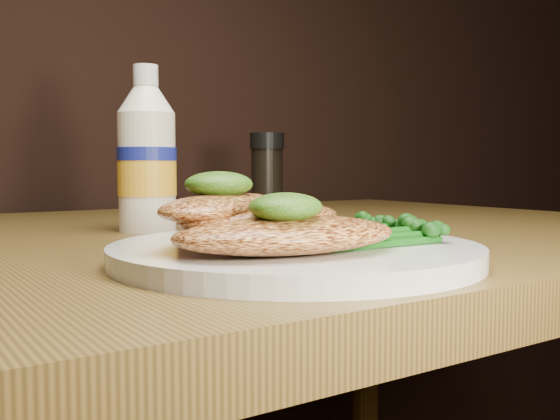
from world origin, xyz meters
TOP-DOWN VIEW (x-y plane):
  - plate at (-0.05, 0.80)m, footprint 0.28×0.28m
  - chicken_front at (-0.09, 0.76)m, footprint 0.17×0.11m
  - chicken_mid at (-0.08, 0.80)m, footprint 0.16×0.11m
  - chicken_back at (-0.10, 0.82)m, footprint 0.16×0.14m
  - pesto_front at (-0.10, 0.75)m, footprint 0.06×0.06m
  - pesto_back at (-0.11, 0.82)m, footprint 0.05×0.05m
  - broccolini_bundle at (-0.01, 0.78)m, footprint 0.16×0.14m
  - mayo_bottle at (-0.06, 1.08)m, footprint 0.08×0.08m
  - pepper_grinder at (0.16, 1.17)m, footprint 0.06×0.06m

SIDE VIEW (x-z plane):
  - plate at x=-0.05m, z-range 0.75..0.76m
  - broccolini_bundle at x=-0.01m, z-range 0.76..0.78m
  - chicken_front at x=-0.09m, z-range 0.76..0.79m
  - chicken_mid at x=-0.08m, z-range 0.77..0.80m
  - chicken_back at x=-0.10m, z-range 0.78..0.80m
  - pesto_front at x=-0.10m, z-range 0.79..0.81m
  - pesto_back at x=-0.11m, z-range 0.80..0.82m
  - pepper_grinder at x=0.16m, z-range 0.75..0.87m
  - mayo_bottle at x=-0.06m, z-range 0.75..0.93m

